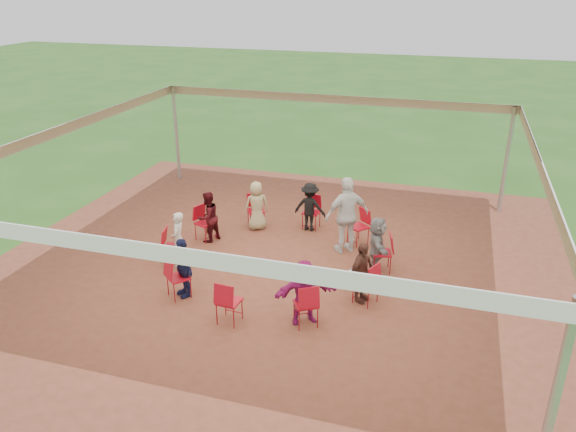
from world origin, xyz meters
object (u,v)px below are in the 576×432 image
(cable_coil, at_px, (296,273))
(laptop, at_px, (355,272))
(person_seated_0, at_px, (361,273))
(person_seated_1, at_px, (377,244))
(person_seated_5, at_px, (178,239))
(chair_1, at_px, (382,253))
(person_seated_3, at_px, (257,206))
(chair_5, at_px, (205,223))
(chair_0, at_px, (366,283))
(person_seated_4, at_px, (208,217))
(chair_2, at_px, (358,227))
(chair_4, at_px, (256,211))
(person_seated_2, at_px, (310,207))
(standing_person, at_px, (347,215))
(person_seated_6, at_px, (183,267))
(chair_8, at_px, (229,302))
(person_seated_7, at_px, (304,292))
(chair_9, at_px, (306,304))
(chair_3, at_px, (311,212))
(chair_6, at_px, (174,247))
(chair_7, at_px, (179,278))

(cable_coil, distance_m, laptop, 1.67)
(person_seated_0, xyz_separation_m, person_seated_1, (0.11, 1.38, 0.00))
(person_seated_5, distance_m, cable_coil, 2.78)
(chair_1, bearing_deg, person_seated_3, 55.08)
(chair_5, distance_m, laptop, 4.45)
(chair_0, relative_size, person_seated_4, 0.69)
(chair_2, distance_m, person_seated_1, 1.44)
(person_seated_0, height_order, person_seated_5, same)
(chair_2, relative_size, chair_4, 1.00)
(person_seated_4, bearing_deg, chair_2, 127.08)
(person_seated_2, height_order, standing_person, standing_person)
(person_seated_1, bearing_deg, cable_coil, 98.80)
(chair_2, height_order, person_seated_6, person_seated_6)
(chair_5, relative_size, person_seated_1, 0.69)
(chair_2, relative_size, chair_8, 1.00)
(chair_1, bearing_deg, cable_coil, 98.26)
(person_seated_1, relative_size, person_seated_7, 1.00)
(chair_9, height_order, laptop, chair_9)
(chair_8, bearing_deg, person_seated_5, 141.95)
(laptop, bearing_deg, chair_4, 70.83)
(chair_0, xyz_separation_m, laptop, (-0.26, 0.11, 0.17))
(chair_1, relative_size, person_seated_2, 0.69)
(chair_0, xyz_separation_m, person_seated_1, (0.00, 1.43, 0.20))
(chair_0, relative_size, chair_8, 1.00)
(chair_0, xyz_separation_m, chair_4, (-3.41, 2.93, 0.00))
(laptop, bearing_deg, chair_3, 51.39)
(chair_4, height_order, cable_coil, chair_4)
(person_seated_0, relative_size, cable_coil, 3.63)
(chair_0, distance_m, chair_3, 3.82)
(chair_1, xyz_separation_m, cable_coil, (-1.80, -0.71, -0.43))
(person_seated_3, bearing_deg, person_seated_7, 90.00)
(chair_6, relative_size, person_seated_4, 0.69)
(chair_6, relative_size, chair_9, 1.00)
(person_seated_4, bearing_deg, person_seated_6, 36.00)
(person_seated_2, bearing_deg, chair_8, 90.00)
(chair_4, relative_size, person_seated_2, 0.69)
(chair_0, bearing_deg, person_seated_1, 22.58)
(person_seated_7, bearing_deg, chair_7, 146.05)
(chair_2, height_order, person_seated_3, person_seated_3)
(chair_2, height_order, person_seated_4, person_seated_4)
(chair_5, distance_m, cable_coil, 2.92)
(chair_5, bearing_deg, person_seated_5, 22.58)
(chair_3, relative_size, person_seated_7, 0.69)
(chair_2, height_order, standing_person, standing_person)
(person_seated_6, height_order, person_seated_7, same)
(chair_2, height_order, person_seated_1, person_seated_1)
(chair_6, relative_size, person_seated_1, 0.69)
(chair_7, height_order, standing_person, standing_person)
(chair_0, distance_m, chair_1, 1.46)
(chair_1, bearing_deg, person_seated_0, 157.42)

